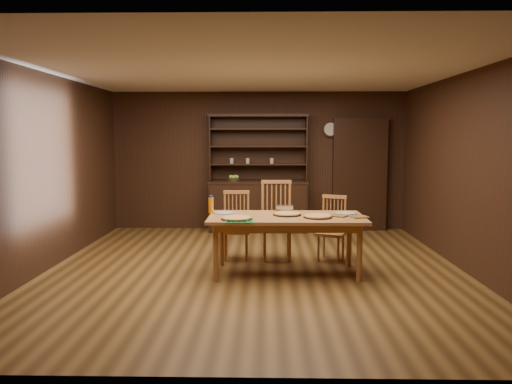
{
  "coord_description": "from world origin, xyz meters",
  "views": [
    {
      "loc": [
        0.15,
        -6.48,
        1.76
      ],
      "look_at": [
        0.01,
        0.4,
        0.99
      ],
      "focal_mm": 35.0,
      "sensor_mm": 36.0,
      "label": 1
    }
  ],
  "objects_px": {
    "dining_table": "(286,222)",
    "china_hutch": "(258,199)",
    "chair_center": "(276,217)",
    "chair_right": "(332,226)",
    "juice_bottle": "(211,205)",
    "chair_left": "(236,223)"
  },
  "relations": [
    {
      "from": "chair_center",
      "to": "chair_right",
      "type": "xyz_separation_m",
      "value": [
        0.8,
        -0.07,
        -0.12
      ]
    },
    {
      "from": "china_hutch",
      "to": "chair_right",
      "type": "height_order",
      "value": "china_hutch"
    },
    {
      "from": "dining_table",
      "to": "juice_bottle",
      "type": "relative_size",
      "value": 8.42
    },
    {
      "from": "chair_right",
      "to": "chair_center",
      "type": "bearing_deg",
      "value": -161.76
    },
    {
      "from": "chair_left",
      "to": "chair_right",
      "type": "xyz_separation_m",
      "value": [
        1.39,
        -0.06,
        -0.03
      ]
    },
    {
      "from": "dining_table",
      "to": "chair_center",
      "type": "xyz_separation_m",
      "value": [
        -0.11,
        0.83,
        -0.07
      ]
    },
    {
      "from": "juice_bottle",
      "to": "chair_center",
      "type": "bearing_deg",
      "value": 33.73
    },
    {
      "from": "china_hutch",
      "to": "juice_bottle",
      "type": "relative_size",
      "value": 9.24
    },
    {
      "from": "chair_center",
      "to": "chair_right",
      "type": "height_order",
      "value": "chair_center"
    },
    {
      "from": "dining_table",
      "to": "juice_bottle",
      "type": "xyz_separation_m",
      "value": [
        -0.99,
        0.24,
        0.19
      ]
    },
    {
      "from": "dining_table",
      "to": "china_hutch",
      "type": "bearing_deg",
      "value": 97.91
    },
    {
      "from": "china_hutch",
      "to": "chair_left",
      "type": "distance_m",
      "value": 2.12
    },
    {
      "from": "dining_table",
      "to": "chair_left",
      "type": "bearing_deg",
      "value": 129.95
    },
    {
      "from": "chair_center",
      "to": "china_hutch",
      "type": "bearing_deg",
      "value": 96.79
    },
    {
      "from": "dining_table",
      "to": "chair_right",
      "type": "xyz_separation_m",
      "value": [
        0.69,
        0.76,
        -0.19
      ]
    },
    {
      "from": "chair_center",
      "to": "juice_bottle",
      "type": "distance_m",
      "value": 1.09
    },
    {
      "from": "chair_right",
      "to": "china_hutch",
      "type": "bearing_deg",
      "value": 139.95
    },
    {
      "from": "china_hutch",
      "to": "chair_center",
      "type": "xyz_separation_m",
      "value": [
        0.3,
        -2.09,
        0.01
      ]
    },
    {
      "from": "dining_table",
      "to": "chair_right",
      "type": "bearing_deg",
      "value": 47.74
    },
    {
      "from": "china_hutch",
      "to": "dining_table",
      "type": "relative_size",
      "value": 1.1
    },
    {
      "from": "chair_right",
      "to": "juice_bottle",
      "type": "height_order",
      "value": "juice_bottle"
    },
    {
      "from": "china_hutch",
      "to": "dining_table",
      "type": "height_order",
      "value": "china_hutch"
    }
  ]
}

